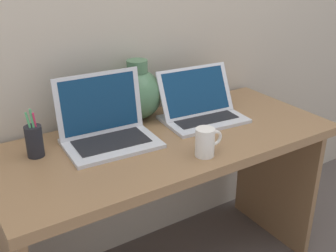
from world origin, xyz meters
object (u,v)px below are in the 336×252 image
laptop_right (200,106)px  green_vase (138,93)px  coffee_mug (206,142)px  pen_cup (34,141)px  laptop_left (106,124)px

laptop_right → green_vase: 0.28m
green_vase → coffee_mug: green_vase is taller
coffee_mug → pen_cup: size_ratio=0.60×
pen_cup → coffee_mug: bearing=-32.0°
laptop_left → laptop_right: bearing=-2.3°
coffee_mug → laptop_left: bearing=129.2°
laptop_right → green_vase: size_ratio=1.39×
laptop_left → green_vase: 0.26m
green_vase → pen_cup: size_ratio=1.39×
laptop_right → pen_cup: laptop_right is taller
green_vase → pen_cup: (-0.50, -0.12, -0.05)m
laptop_left → pen_cup: (-0.27, 0.02, -0.01)m
green_vase → coffee_mug: (0.03, -0.45, -0.06)m
laptop_right → pen_cup: 0.72m
laptop_right → pen_cup: size_ratio=1.93×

